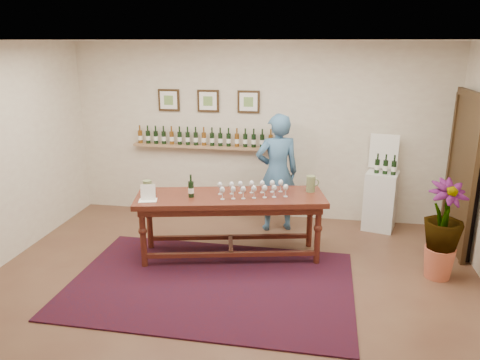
% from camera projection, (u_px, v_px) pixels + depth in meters
% --- Properties ---
extents(ground, '(6.00, 6.00, 0.00)m').
position_uv_depth(ground, '(229.00, 289.00, 5.49)').
color(ground, brown).
rests_on(ground, ground).
extents(room_shell, '(6.00, 6.00, 6.00)m').
position_uv_depth(room_shell, '(400.00, 165.00, 6.58)').
color(room_shell, silver).
rests_on(room_shell, ground).
extents(rug, '(3.37, 2.28, 0.02)m').
position_uv_depth(rug, '(211.00, 283.00, 5.59)').
color(rug, '#490D0E').
rests_on(rug, ground).
extents(tasting_table, '(2.55, 1.27, 0.87)m').
position_uv_depth(tasting_table, '(230.00, 205.00, 6.12)').
color(tasting_table, '#401510').
rests_on(tasting_table, ground).
extents(table_glasses, '(1.29, 0.65, 0.17)m').
position_uv_depth(table_glasses, '(253.00, 189.00, 6.05)').
color(table_glasses, silver).
rests_on(table_glasses, tasting_table).
extents(table_bottles, '(0.33, 0.23, 0.33)m').
position_uv_depth(table_bottles, '(191.00, 184.00, 6.00)').
color(table_bottles, black).
rests_on(table_bottles, tasting_table).
extents(pitcher_left, '(0.16, 0.16, 0.20)m').
position_uv_depth(pitcher_left, '(148.00, 188.00, 6.04)').
color(pitcher_left, '#6A774A').
rests_on(pitcher_left, tasting_table).
extents(pitcher_right, '(0.15, 0.15, 0.22)m').
position_uv_depth(pitcher_right, '(311.00, 184.00, 6.20)').
color(pitcher_right, '#6A774A').
rests_on(pitcher_right, tasting_table).
extents(menu_card, '(0.26, 0.21, 0.20)m').
position_uv_depth(menu_card, '(148.00, 192.00, 5.87)').
color(menu_card, white).
rests_on(menu_card, tasting_table).
extents(display_pedestal, '(0.55, 0.55, 0.90)m').
position_uv_depth(display_pedestal, '(380.00, 201.00, 7.15)').
color(display_pedestal, silver).
rests_on(display_pedestal, ground).
extents(pedestal_bottles, '(0.33, 0.17, 0.32)m').
position_uv_depth(pedestal_bottles, '(386.00, 163.00, 6.91)').
color(pedestal_bottles, black).
rests_on(pedestal_bottles, display_pedestal).
extents(info_sign, '(0.42, 0.13, 0.58)m').
position_uv_depth(info_sign, '(384.00, 152.00, 7.07)').
color(info_sign, white).
rests_on(info_sign, display_pedestal).
extents(potted_plant, '(0.71, 0.71, 1.07)m').
position_uv_depth(potted_plant, '(443.00, 230.00, 5.59)').
color(potted_plant, '#C15D40').
rests_on(potted_plant, ground).
extents(person, '(0.76, 0.61, 1.79)m').
position_uv_depth(person, '(277.00, 173.00, 7.00)').
color(person, '#3A6289').
rests_on(person, ground).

